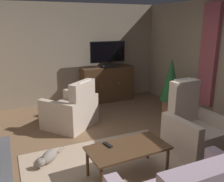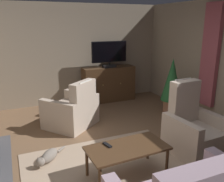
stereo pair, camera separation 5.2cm
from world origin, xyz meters
name	(u,v)px [view 1 (the left image)]	position (x,y,z in m)	size (l,w,h in m)	color
ground_plane	(121,160)	(0.00, 0.00, -0.02)	(5.73, 7.08, 0.04)	brown
wall_back	(68,54)	(0.00, 3.29, 1.31)	(5.73, 0.10, 2.63)	gray
curtain_panel_far	(209,56)	(2.50, 0.84, 1.44)	(0.10, 0.44, 2.21)	#A34C56
rug_central	(108,166)	(-0.28, -0.08, 0.01)	(2.51, 1.74, 0.01)	tan
tv_cabinet	(107,85)	(1.00, 2.94, 0.46)	(1.44, 0.48, 0.96)	#352315
television	(108,54)	(1.00, 2.89, 1.33)	(0.99, 0.20, 0.70)	black
coffee_table	(128,150)	(-0.11, -0.42, 0.41)	(1.16, 0.63, 0.46)	#4C331E
tv_remote	(108,145)	(-0.35, -0.27, 0.47)	(0.17, 0.05, 0.02)	black
armchair_by_fireplace	(193,131)	(1.24, -0.23, 0.37)	(0.86, 0.89, 1.21)	#C6B29E
armchair_near_window	(72,111)	(-0.38, 1.62, 0.33)	(1.28, 1.27, 1.03)	#C6B29E
potted_plant_leafy_by_curtain	(171,84)	(1.95, 1.36, 0.75)	(0.49, 0.49, 1.36)	#99664C
cat	(48,157)	(-1.09, 0.40, 0.10)	(0.54, 0.54, 0.20)	gray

